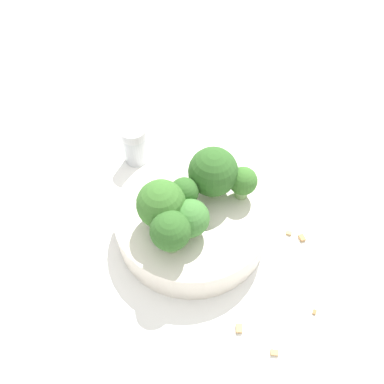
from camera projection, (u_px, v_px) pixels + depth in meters
ground_plane at (192, 230)px, 0.48m from camera, size 3.00×3.00×0.00m
bowl at (192, 220)px, 0.46m from camera, size 0.19×0.19×0.05m
broccoli_floret_0 at (192, 219)px, 0.40m from camera, size 0.04×0.04×0.05m
broccoli_floret_1 at (161, 204)px, 0.40m from camera, size 0.05×0.05×0.06m
broccoli_floret_2 at (243, 182)px, 0.44m from camera, size 0.03×0.03×0.04m
broccoli_floret_3 at (185, 190)px, 0.42m from camera, size 0.03×0.03×0.05m
broccoli_floret_4 at (213, 172)px, 0.43m from camera, size 0.06×0.06×0.07m
broccoli_floret_5 at (171, 231)px, 0.38m from camera, size 0.04×0.04×0.06m
pepper_shaker at (135, 145)px, 0.53m from camera, size 0.04×0.04×0.06m
almond_crumb_0 at (239, 328)px, 0.40m from camera, size 0.01×0.01×0.01m
almond_crumb_1 at (302, 237)px, 0.47m from camera, size 0.01×0.01×0.01m
almond_crumb_2 at (275, 352)px, 0.38m from camera, size 0.01×0.01×0.01m
almond_crumb_3 at (289, 229)px, 0.47m from camera, size 0.01×0.01×0.01m
almond_crumb_4 at (315, 312)px, 0.41m from camera, size 0.01×0.01×0.01m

